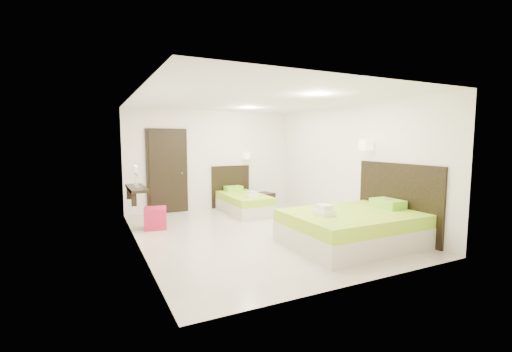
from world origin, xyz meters
name	(u,v)px	position (x,y,z in m)	size (l,w,h in m)	color
floor	(258,233)	(0.00, 0.00, 0.00)	(5.50, 5.50, 0.00)	beige
bed_single	(243,201)	(0.52, 1.92, 0.27)	(1.09, 1.82, 1.50)	beige
bed_double	(355,226)	(1.20, -1.42, 0.33)	(2.24, 1.91, 1.85)	beige
nightstand	(264,201)	(1.23, 2.10, 0.21)	(0.47, 0.42, 0.42)	black
ottoman	(155,218)	(-1.77, 1.23, 0.22)	(0.44, 0.44, 0.44)	#AB1635
door	(167,171)	(-1.20, 2.70, 1.05)	(1.02, 0.15, 2.14)	black
console_shelf	(136,188)	(-2.08, 1.60, 0.82)	(0.35, 1.20, 0.78)	black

